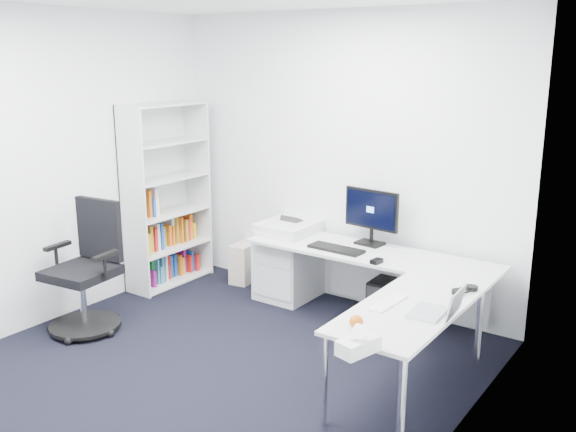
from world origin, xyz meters
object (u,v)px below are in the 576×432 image
Objects in this scene: l_desk at (351,298)px; bookshelf at (167,195)px; task_chair at (81,269)px; laptop at (428,298)px; monitor at (371,216)px.

bookshelf is (-2.17, 0.05, 0.60)m from l_desk.
task_chair reaches higher than laptop.
l_desk is 4.15× the size of monitor.
l_desk is 0.78m from monitor.
monitor is at bearing 37.48° from task_chair.
l_desk is at bearing -1.32° from bookshelf.
task_chair is (-1.91, -1.24, 0.23)m from l_desk.
bookshelf is at bearing 178.68° from l_desk.
laptop is (2.86, 0.56, 0.20)m from task_chair.
monitor is (2.07, 0.46, -0.01)m from bookshelf.
l_desk is 2.29m from task_chair.
laptop is (0.95, -0.68, 0.43)m from l_desk.
monitor is (1.80, 1.75, 0.35)m from task_chair.
monitor reaches higher than task_chair.
bookshelf reaches higher than l_desk.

